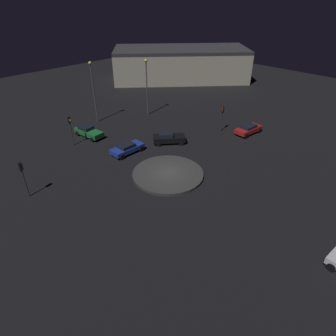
{
  "coord_description": "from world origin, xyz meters",
  "views": [
    {
      "loc": [
        -20.31,
        -20.06,
        18.66
      ],
      "look_at": [
        0.0,
        0.0,
        0.96
      ],
      "focal_mm": 31.42,
      "sensor_mm": 36.0,
      "label": 1
    }
  ],
  "objects_px": {
    "car_green": "(88,131)",
    "traffic_light_northwest": "(23,173)",
    "car_red": "(248,129)",
    "traffic_light_east": "(222,114)",
    "car_black": "(168,138)",
    "store_building": "(181,64)",
    "car_blue": "(127,148)",
    "streetlamp_north": "(93,86)",
    "streetlamp_northeast": "(147,80)",
    "traffic_light_north": "(70,125)"
  },
  "relations": [
    {
      "from": "car_green",
      "to": "traffic_light_northwest",
      "type": "distance_m",
      "value": 14.78
    },
    {
      "from": "streetlamp_northeast",
      "to": "streetlamp_north",
      "type": "distance_m",
      "value": 8.51
    },
    {
      "from": "traffic_light_northwest",
      "to": "traffic_light_north",
      "type": "xyz_separation_m",
      "value": [
        9.28,
        7.07,
        0.06
      ]
    },
    {
      "from": "store_building",
      "to": "car_blue",
      "type": "bearing_deg",
      "value": 73.47
    },
    {
      "from": "car_red",
      "to": "streetlamp_northeast",
      "type": "xyz_separation_m",
      "value": [
        -5.35,
        16.2,
        5.12
      ]
    },
    {
      "from": "car_red",
      "to": "streetlamp_northeast",
      "type": "distance_m",
      "value": 17.82
    },
    {
      "from": "traffic_light_northwest",
      "to": "traffic_light_east",
      "type": "distance_m",
      "value": 27.69
    },
    {
      "from": "car_green",
      "to": "streetlamp_northeast",
      "type": "height_order",
      "value": "streetlamp_northeast"
    },
    {
      "from": "traffic_light_north",
      "to": "streetlamp_northeast",
      "type": "relative_size",
      "value": 0.45
    },
    {
      "from": "traffic_light_north",
      "to": "streetlamp_north",
      "type": "distance_m",
      "value": 8.88
    },
    {
      "from": "car_blue",
      "to": "car_green",
      "type": "bearing_deg",
      "value": 96.39
    },
    {
      "from": "car_black",
      "to": "streetlamp_north",
      "type": "xyz_separation_m",
      "value": [
        -2.63,
        13.48,
        4.93
      ]
    },
    {
      "from": "car_red",
      "to": "traffic_light_east",
      "type": "relative_size",
      "value": 1.16
    },
    {
      "from": "traffic_light_east",
      "to": "streetlamp_north",
      "type": "distance_m",
      "value": 19.92
    },
    {
      "from": "streetlamp_northeast",
      "to": "store_building",
      "type": "relative_size",
      "value": 0.3
    },
    {
      "from": "car_red",
      "to": "streetlamp_northeast",
      "type": "bearing_deg",
      "value": -65.27
    },
    {
      "from": "car_blue",
      "to": "streetlamp_north",
      "type": "distance_m",
      "value": 13.12
    },
    {
      "from": "streetlamp_northeast",
      "to": "store_building",
      "type": "xyz_separation_m",
      "value": [
        20.42,
        11.27,
        -2.39
      ]
    },
    {
      "from": "car_green",
      "to": "traffic_light_northwest",
      "type": "relative_size",
      "value": 1.18
    },
    {
      "from": "car_blue",
      "to": "streetlamp_northeast",
      "type": "height_order",
      "value": "streetlamp_northeast"
    },
    {
      "from": "car_green",
      "to": "traffic_light_east",
      "type": "relative_size",
      "value": 1.25
    },
    {
      "from": "traffic_light_northwest",
      "to": "traffic_light_east",
      "type": "bearing_deg",
      "value": 20.34
    },
    {
      "from": "car_red",
      "to": "traffic_light_east",
      "type": "xyz_separation_m",
      "value": [
        -2.08,
        3.4,
        1.97
      ]
    },
    {
      "from": "car_black",
      "to": "streetlamp_north",
      "type": "height_order",
      "value": "streetlamp_north"
    },
    {
      "from": "car_blue",
      "to": "traffic_light_east",
      "type": "distance_m",
      "value": 15.13
    },
    {
      "from": "car_black",
      "to": "car_green",
      "type": "bearing_deg",
      "value": 164.21
    },
    {
      "from": "store_building",
      "to": "car_green",
      "type": "bearing_deg",
      "value": 61.42
    },
    {
      "from": "car_red",
      "to": "store_building",
      "type": "xyz_separation_m",
      "value": [
        15.07,
        27.48,
        2.72
      ]
    },
    {
      "from": "car_green",
      "to": "streetlamp_north",
      "type": "xyz_separation_m",
      "value": [
        4.03,
        3.78,
        4.93
      ]
    },
    {
      "from": "car_black",
      "to": "store_building",
      "type": "relative_size",
      "value": 0.15
    },
    {
      "from": "car_red",
      "to": "store_building",
      "type": "height_order",
      "value": "store_building"
    },
    {
      "from": "car_black",
      "to": "car_blue",
      "type": "height_order",
      "value": "car_black"
    },
    {
      "from": "traffic_light_east",
      "to": "store_building",
      "type": "relative_size",
      "value": 0.13
    },
    {
      "from": "car_black",
      "to": "traffic_light_northwest",
      "type": "distance_m",
      "value": 19.11
    },
    {
      "from": "traffic_light_east",
      "to": "streetlamp_north",
      "type": "relative_size",
      "value": 0.41
    },
    {
      "from": "traffic_light_north",
      "to": "streetlamp_north",
      "type": "bearing_deg",
      "value": 109.41
    },
    {
      "from": "traffic_light_east",
      "to": "car_black",
      "type": "bearing_deg",
      "value": -30.12
    },
    {
      "from": "car_black",
      "to": "car_green",
      "type": "xyz_separation_m",
      "value": [
        -6.66,
        9.7,
        -0.0
      ]
    },
    {
      "from": "traffic_light_north",
      "to": "traffic_light_northwest",
      "type": "bearing_deg",
      "value": -67.12
    },
    {
      "from": "car_green",
      "to": "traffic_light_north",
      "type": "height_order",
      "value": "traffic_light_north"
    },
    {
      "from": "car_black",
      "to": "traffic_light_east",
      "type": "relative_size",
      "value": 1.18
    },
    {
      "from": "car_green",
      "to": "traffic_light_northwest",
      "type": "xyz_separation_m",
      "value": [
        -12.26,
        -7.98,
        2.09
      ]
    },
    {
      "from": "traffic_light_north",
      "to": "store_building",
      "type": "relative_size",
      "value": 0.14
    },
    {
      "from": "streetlamp_northeast",
      "to": "streetlamp_north",
      "type": "xyz_separation_m",
      "value": [
        -7.75,
        3.51,
        -0.14
      ]
    },
    {
      "from": "traffic_light_north",
      "to": "traffic_light_east",
      "type": "height_order",
      "value": "traffic_light_north"
    },
    {
      "from": "streetlamp_northeast",
      "to": "streetlamp_north",
      "type": "relative_size",
      "value": 0.97
    },
    {
      "from": "car_red",
      "to": "traffic_light_east",
      "type": "distance_m",
      "value": 4.45
    },
    {
      "from": "streetlamp_north",
      "to": "streetlamp_northeast",
      "type": "bearing_deg",
      "value": -24.37
    },
    {
      "from": "car_black",
      "to": "car_green",
      "type": "distance_m",
      "value": 11.76
    },
    {
      "from": "car_black",
      "to": "car_blue",
      "type": "relative_size",
      "value": 1.02
    }
  ]
}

